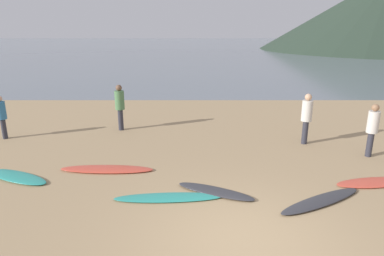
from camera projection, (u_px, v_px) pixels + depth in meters
ground_plane at (212, 115)px, 16.07m from camera, size 120.00×120.00×0.20m
ocean_water at (196, 47)px, 66.64m from camera, size 140.00×100.00×0.01m
surfboard_1 at (16, 177)px, 9.11m from camera, size 2.11×1.40×0.09m
surfboard_2 at (106, 169)px, 9.61m from camera, size 2.63×0.65×0.08m
surfboard_3 at (168, 197)px, 8.04m from camera, size 2.60×0.62×0.07m
surfboard_4 at (215, 191)px, 8.32m from camera, size 1.99×1.30×0.09m
surfboard_5 at (320, 201)px, 7.88m from camera, size 2.36×1.60×0.09m
surfboard_6 at (374, 182)px, 8.82m from camera, size 2.18×0.91×0.07m
person_0 at (1, 114)px, 12.09m from camera, size 0.32×0.32×1.57m
person_1 at (306, 115)px, 11.55m from camera, size 0.35×0.35×1.75m
person_2 at (372, 126)px, 10.41m from camera, size 0.34×0.34×1.67m
person_3 at (119, 104)px, 13.09m from camera, size 0.36×0.36×1.78m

